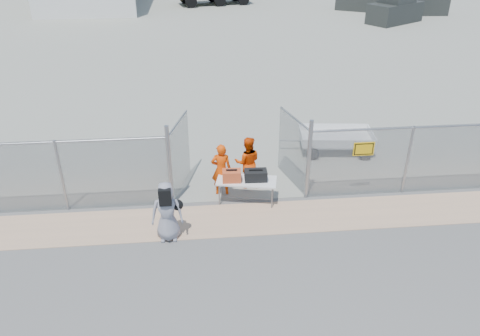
{
  "coord_description": "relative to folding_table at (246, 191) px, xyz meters",
  "views": [
    {
      "loc": [
        -1.14,
        -9.77,
        7.49
      ],
      "look_at": [
        0.0,
        2.0,
        1.1
      ],
      "focal_mm": 35.0,
      "sensor_mm": 36.0,
      "label": 1
    }
  ],
  "objects": [
    {
      "name": "dirt_strip",
      "position": [
        -0.18,
        -0.93,
        -0.36
      ],
      "size": [
        44.0,
        1.6,
        0.01
      ],
      "primitive_type": "cube",
      "color": "tan",
      "rests_on": "ground"
    },
    {
      "name": "visitor",
      "position": [
        -2.22,
        -1.58,
        0.46
      ],
      "size": [
        0.81,
        0.53,
        1.66
      ],
      "primitive_type": "imported",
      "rotation": [
        0.0,
        0.0,
        0.0
      ],
      "color": "gray",
      "rests_on": "ground"
    },
    {
      "name": "black_duffel",
      "position": [
        0.26,
        -0.02,
        0.52
      ],
      "size": [
        0.66,
        0.4,
        0.31
      ],
      "primitive_type": "cube",
      "rotation": [
        0.0,
        0.0,
        -0.04
      ],
      "color": "black",
      "rests_on": "folding_table"
    },
    {
      "name": "utility_trailer",
      "position": [
        3.55,
        3.07,
        0.04
      ],
      "size": [
        3.48,
        2.05,
        0.8
      ],
      "primitive_type": null,
      "rotation": [
        0.0,
        0.0,
        -0.11
      ],
      "color": "silver",
      "rests_on": "ground"
    },
    {
      "name": "security_worker_right",
      "position": [
        0.13,
        0.9,
        0.47
      ],
      "size": [
        0.85,
        0.69,
        1.67
      ],
      "primitive_type": "imported",
      "rotation": [
        0.0,
        0.0,
        3.07
      ],
      "color": "#DF3E04",
      "rests_on": "ground"
    },
    {
      "name": "parked_vehicle_near",
      "position": [
        14.48,
        25.09,
        0.67
      ],
      "size": [
        5.0,
        4.22,
        2.08
      ],
      "primitive_type": null,
      "rotation": [
        0.0,
        0.0,
        0.57
      ],
      "color": "#272A28",
      "rests_on": "ground"
    },
    {
      "name": "security_worker_left",
      "position": [
        -0.7,
        0.52,
        0.46
      ],
      "size": [
        0.63,
        0.43,
        1.66
      ],
      "primitive_type": "imported",
      "rotation": [
        0.0,
        0.0,
        3.09
      ],
      "color": "#DF3E04",
      "rests_on": "ground"
    },
    {
      "name": "folding_table",
      "position": [
        0.0,
        0.0,
        0.0
      ],
      "size": [
        1.84,
        1.06,
        0.73
      ],
      "primitive_type": null,
      "rotation": [
        0.0,
        0.0,
        -0.21
      ],
      "color": "silver",
      "rests_on": "ground"
    },
    {
      "name": "parked_vehicle_far",
      "position": [
        18.09,
        28.37,
        0.59
      ],
      "size": [
        4.34,
        2.2,
        1.91
      ],
      "primitive_type": null,
      "rotation": [
        0.0,
        0.0,
        -0.07
      ],
      "color": "#272A28",
      "rests_on": "ground"
    },
    {
      "name": "ground",
      "position": [
        -0.18,
        -1.93,
        -0.37
      ],
      "size": [
        160.0,
        160.0,
        0.0
      ],
      "primitive_type": "plane",
      "color": "#424242"
    },
    {
      "name": "orange_bag",
      "position": [
        -0.43,
        -0.0,
        0.53
      ],
      "size": [
        0.55,
        0.38,
        0.33
      ],
      "primitive_type": "cube",
      "rotation": [
        0.0,
        0.0,
        -0.05
      ],
      "color": "#CB4E25",
      "rests_on": "folding_table"
    },
    {
      "name": "chain_link_fence",
      "position": [
        -0.18,
        0.07,
        0.73
      ],
      "size": [
        40.0,
        0.2,
        2.2
      ],
      "primitive_type": null,
      "color": "gray",
      "rests_on": "ground"
    }
  ]
}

